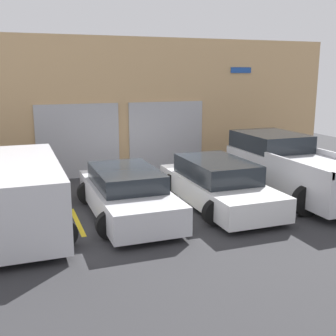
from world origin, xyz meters
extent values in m
plane|color=#2D2D30|center=(0.00, 0.00, 0.00)|extent=(28.00, 28.00, 0.00)
cube|color=tan|center=(0.00, 3.30, 2.51)|extent=(16.89, 0.60, 5.02)
cube|color=#ADADB2|center=(-1.88, 2.96, 1.34)|extent=(2.96, 0.08, 2.67)
cube|color=#ADADB2|center=(1.48, 2.96, 1.34)|extent=(2.96, 0.08, 2.67)
cube|color=#1E4799|center=(4.64, 2.97, 3.85)|extent=(0.90, 0.03, 0.22)
cube|color=silver|center=(4.01, -1.73, 0.73)|extent=(1.99, 5.30, 1.00)
cube|color=#1E2328|center=(4.01, -0.27, 1.51)|extent=(1.83, 2.39, 0.55)
cube|color=silver|center=(3.05, -2.92, 1.32)|extent=(0.08, 2.92, 0.18)
cylinder|color=black|center=(3.12, -0.08, 0.42)|extent=(0.84, 0.22, 0.84)
cylinder|color=black|center=(4.89, -0.08, 0.42)|extent=(0.84, 0.22, 0.84)
cylinder|color=black|center=(3.12, -3.37, 0.42)|extent=(0.84, 0.22, 0.84)
cube|color=white|center=(1.34, -1.73, 0.46)|extent=(1.82, 4.75, 0.63)
cube|color=#1E2328|center=(1.34, -1.61, 1.05)|extent=(1.60, 2.61, 0.54)
cylinder|color=black|center=(0.54, -0.25, 0.34)|extent=(0.67, 0.22, 0.67)
cylinder|color=black|center=(2.14, -0.25, 0.34)|extent=(0.67, 0.22, 0.67)
cylinder|color=black|center=(0.54, -3.20, 0.34)|extent=(0.67, 0.22, 0.67)
cylinder|color=black|center=(2.14, -3.20, 0.34)|extent=(0.67, 0.22, 0.67)
cube|color=silver|center=(-1.34, -1.73, 0.48)|extent=(1.80, 4.55, 0.67)
cube|color=#1E2328|center=(-1.34, -1.61, 1.04)|extent=(1.58, 2.50, 0.45)
cylinder|color=black|center=(-2.12, -0.32, 0.33)|extent=(0.66, 0.22, 0.66)
cylinder|color=black|center=(-0.55, -0.32, 0.33)|extent=(0.66, 0.22, 0.66)
cylinder|color=black|center=(-2.12, -3.14, 0.33)|extent=(0.66, 0.22, 0.66)
cylinder|color=black|center=(-0.55, -3.14, 0.33)|extent=(0.66, 0.22, 0.66)
cube|color=silver|center=(-4.01, -1.73, 0.92)|extent=(1.85, 4.90, 1.52)
cube|color=#1E2328|center=(-4.01, 0.67, 1.44)|extent=(1.67, 0.06, 0.28)
cylinder|color=black|center=(-3.19, -0.21, 0.32)|extent=(0.65, 0.22, 0.65)
cylinder|color=black|center=(-3.19, -3.25, 0.32)|extent=(0.65, 0.22, 0.65)
cube|color=gold|center=(-2.67, -1.73, 0.00)|extent=(0.12, 2.20, 0.01)
cube|color=gold|center=(0.00, -1.73, 0.00)|extent=(0.12, 2.20, 0.01)
cube|color=gold|center=(2.67, -1.73, 0.00)|extent=(0.12, 2.20, 0.01)
cube|color=gold|center=(5.34, -1.73, 0.00)|extent=(0.12, 2.20, 0.01)
camera|label=1|loc=(-4.02, -12.13, 3.72)|focal=45.00mm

